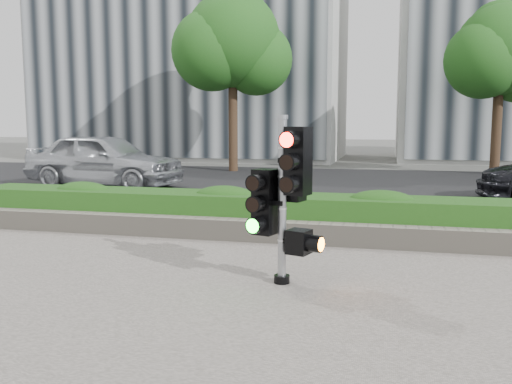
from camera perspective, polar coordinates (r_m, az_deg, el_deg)
ground at (r=6.97m, az=0.06°, el=-8.85°), size 120.00×120.00×0.00m
sidewalk at (r=4.71m, az=-7.47°, el=-16.82°), size 16.00×11.00×0.03m
road at (r=16.69m, az=8.21°, el=0.56°), size 60.00×13.00×0.02m
curb at (r=9.96m, az=4.36°, el=-3.61°), size 60.00×0.25×0.12m
stone_wall at (r=8.73m, az=3.02°, el=-4.21°), size 12.00×0.32×0.34m
hedge at (r=9.32m, az=3.78°, el=-2.41°), size 12.00×1.00×0.68m
building_left at (r=31.84m, az=-6.17°, el=17.28°), size 16.00×9.00×15.00m
tree_left at (r=22.15m, az=-2.47°, el=15.32°), size 4.61×4.03×7.34m
tree_right at (r=22.54m, az=24.29°, el=13.12°), size 4.10×3.58×6.53m
traffic_signal at (r=6.38m, az=3.13°, el=0.05°), size 0.74×0.60×2.00m
car_silver at (r=16.87m, az=-15.70°, el=3.26°), size 4.99×2.46×1.64m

